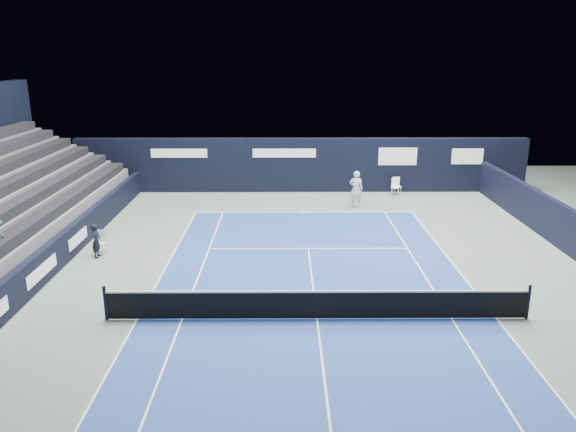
# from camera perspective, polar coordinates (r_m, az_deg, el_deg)

# --- Properties ---
(ground) EXTENTS (48.00, 48.00, 0.00)m
(ground) POSITION_cam_1_polar(r_m,az_deg,el_deg) (19.21, 2.63, -7.74)
(ground) COLOR #57675D
(ground) RESTS_ON ground
(court_surface) EXTENTS (10.97, 23.77, 0.01)m
(court_surface) POSITION_cam_1_polar(r_m,az_deg,el_deg) (17.41, 2.96, -10.41)
(court_surface) COLOR navy
(court_surface) RESTS_ON ground
(enclosure_wall_right) EXTENTS (0.30, 22.00, 1.80)m
(enclosure_wall_right) POSITION_cam_1_polar(r_m,az_deg,el_deg) (25.36, 26.59, -1.32)
(enclosure_wall_right) COLOR black
(enclosure_wall_right) RESTS_ON ground
(folding_chair_back_a) EXTENTS (0.50, 0.53, 0.96)m
(folding_chair_back_a) POSITION_cam_1_polar(r_m,az_deg,el_deg) (32.54, 10.84, 3.24)
(folding_chair_back_a) COLOR white
(folding_chair_back_a) RESTS_ON ground
(folding_chair_back_b) EXTENTS (0.48, 0.47, 0.98)m
(folding_chair_back_b) POSITION_cam_1_polar(r_m,az_deg,el_deg) (32.71, 10.95, 3.16)
(folding_chair_back_b) COLOR white
(folding_chair_back_b) RESTS_ON ground
(line_judge_chair) EXTENTS (0.52, 0.51, 0.93)m
(line_judge_chair) POSITION_cam_1_polar(r_m,az_deg,el_deg) (23.89, -18.44, -2.35)
(line_judge_chair) COLOR silver
(line_judge_chair) RESTS_ON ground
(line_judge) EXTENTS (0.35, 0.52, 1.37)m
(line_judge) POSITION_cam_1_polar(r_m,az_deg,el_deg) (23.37, -18.90, -2.39)
(line_judge) COLOR black
(line_judge) RESTS_ON ground
(court_markings) EXTENTS (11.03, 23.83, 0.00)m
(court_markings) POSITION_cam_1_polar(r_m,az_deg,el_deg) (17.40, 2.96, -10.39)
(court_markings) COLOR white
(court_markings) RESTS_ON court_surface
(tennis_net) EXTENTS (12.90, 0.10, 1.10)m
(tennis_net) POSITION_cam_1_polar(r_m,az_deg,el_deg) (17.18, 2.99, -8.90)
(tennis_net) COLOR black
(tennis_net) RESTS_ON ground
(back_sponsor_wall) EXTENTS (26.00, 0.63, 3.10)m
(back_sponsor_wall) POSITION_cam_1_polar(r_m,az_deg,el_deg) (32.64, 1.39, 5.21)
(back_sponsor_wall) COLOR black
(back_sponsor_wall) RESTS_ON ground
(side_barrier_left) EXTENTS (0.33, 22.00, 1.20)m
(side_barrier_left) POSITION_cam_1_polar(r_m,az_deg,el_deg) (24.22, -20.94, -2.16)
(side_barrier_left) COLOR black
(side_barrier_left) RESTS_ON ground
(tennis_player) EXTENTS (0.79, 0.92, 1.91)m
(tennis_player) POSITION_cam_1_polar(r_m,az_deg,el_deg) (29.57, 6.93, 2.75)
(tennis_player) COLOR silver
(tennis_player) RESTS_ON ground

